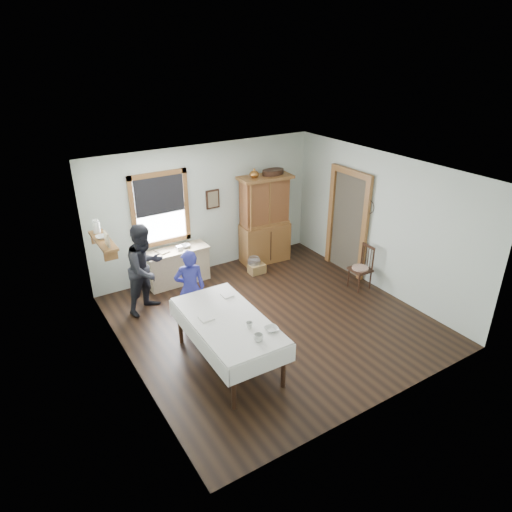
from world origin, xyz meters
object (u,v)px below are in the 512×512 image
(spindle_chair, at_px, (361,267))
(china_hutch, at_px, (265,220))
(work_counter, at_px, (177,266))
(pail, at_px, (254,266))
(woman_blue, at_px, (190,291))
(dining_table, at_px, (228,341))
(wicker_basket, at_px, (257,269))
(figure_dark, at_px, (146,272))

(spindle_chair, bearing_deg, china_hutch, 116.31)
(work_counter, height_order, pail, work_counter)
(china_hutch, distance_m, woman_blue, 2.93)
(work_counter, xyz_separation_m, china_hutch, (2.08, -0.07, 0.61))
(dining_table, bearing_deg, pail, 50.86)
(woman_blue, bearing_deg, wicker_basket, -135.84)
(china_hutch, relative_size, pail, 6.78)
(spindle_chair, distance_m, wicker_basket, 2.18)
(china_hutch, height_order, wicker_basket, china_hutch)
(work_counter, relative_size, dining_table, 0.64)
(woman_blue, height_order, figure_dark, figure_dark)
(china_hutch, distance_m, dining_table, 3.76)
(china_hutch, xyz_separation_m, woman_blue, (-2.49, -1.50, -0.31))
(china_hutch, distance_m, wicker_basket, 1.10)
(china_hutch, bearing_deg, pail, -139.16)
(dining_table, relative_size, figure_dark, 1.30)
(dining_table, height_order, wicker_basket, dining_table)
(woman_blue, distance_m, figure_dark, 1.01)
(spindle_chair, height_order, figure_dark, figure_dark)
(work_counter, distance_m, figure_dark, 1.17)
(dining_table, bearing_deg, woman_blue, 91.08)
(pail, height_order, figure_dark, figure_dark)
(china_hutch, relative_size, spindle_chair, 2.17)
(china_hutch, height_order, spindle_chair, china_hutch)
(pail, relative_size, wicker_basket, 0.84)
(china_hutch, xyz_separation_m, dining_table, (-2.47, -2.77, -0.57))
(work_counter, height_order, dining_table, dining_table)
(dining_table, distance_m, wicker_basket, 3.07)
(pail, height_order, wicker_basket, pail)
(china_hutch, relative_size, figure_dark, 1.26)
(pail, bearing_deg, china_hutch, 35.86)
(china_hutch, height_order, pail, china_hutch)
(work_counter, xyz_separation_m, spindle_chair, (3.00, -2.15, 0.08))
(wicker_basket, height_order, figure_dark, figure_dark)
(wicker_basket, distance_m, figure_dark, 2.55)
(spindle_chair, bearing_deg, woman_blue, 172.88)
(pail, xyz_separation_m, woman_blue, (-1.98, -1.13, 0.52))
(wicker_basket, relative_size, woman_blue, 0.26)
(work_counter, bearing_deg, pail, -16.27)
(woman_blue, bearing_deg, spindle_chair, -173.21)
(pail, xyz_separation_m, figure_dark, (-2.43, -0.24, 0.63))
(dining_table, distance_m, spindle_chair, 3.46)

